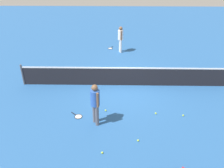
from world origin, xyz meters
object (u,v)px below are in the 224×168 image
(tennis_ball_near_player, at_px, (138,140))
(tennis_ball_by_net, at_px, (156,113))
(player_far_side, at_px, (121,37))
(player_near_side, at_px, (95,101))
(tennis_racket_near_player, at_px, (78,116))
(tennis_ball_baseline, at_px, (106,110))
(tennis_ball_midcourt, at_px, (102,153))
(tennis_ball_stray_left, at_px, (183,115))
(tennis_racket_far_player, at_px, (110,48))

(tennis_ball_near_player, relative_size, tennis_ball_by_net, 1.00)
(player_far_side, relative_size, tennis_ball_by_net, 25.76)
(tennis_ball_near_player, bearing_deg, player_far_side, 93.49)
(player_near_side, bearing_deg, tennis_racket_near_player, 152.62)
(tennis_ball_baseline, bearing_deg, tennis_ball_midcourt, -90.35)
(player_near_side, relative_size, tennis_ball_near_player, 25.76)
(player_far_side, distance_m, tennis_ball_stray_left, 7.43)
(tennis_ball_stray_left, bearing_deg, tennis_ball_midcourt, -146.92)
(tennis_ball_midcourt, height_order, tennis_ball_baseline, same)
(tennis_ball_near_player, bearing_deg, tennis_ball_by_net, 61.82)
(player_far_side, height_order, tennis_ball_midcourt, player_far_side)
(player_near_side, relative_size, tennis_ball_by_net, 25.76)
(tennis_racket_far_player, distance_m, tennis_ball_stray_left, 8.19)
(tennis_ball_midcourt, bearing_deg, tennis_racket_far_player, 89.79)
(player_near_side, height_order, tennis_ball_baseline, player_near_side)
(tennis_racket_far_player, relative_size, tennis_ball_baseline, 9.18)
(tennis_racket_far_player, distance_m, tennis_ball_midcourt, 9.62)
(tennis_ball_baseline, relative_size, tennis_ball_stray_left, 1.00)
(tennis_ball_by_net, height_order, tennis_ball_midcourt, same)
(player_near_side, height_order, player_far_side, same)
(player_far_side, relative_size, tennis_ball_near_player, 25.76)
(tennis_ball_by_net, bearing_deg, tennis_racket_far_player, 105.24)
(player_far_side, distance_m, tennis_ball_near_player, 8.48)
(tennis_ball_by_net, bearing_deg, tennis_ball_stray_left, -6.18)
(tennis_ball_baseline, height_order, tennis_ball_stray_left, same)
(player_near_side, xyz_separation_m, tennis_ball_midcourt, (0.32, -1.54, -0.98))
(tennis_ball_baseline, distance_m, tennis_ball_stray_left, 3.15)
(tennis_racket_near_player, xyz_separation_m, tennis_ball_by_net, (3.15, 0.23, 0.02))
(player_near_side, distance_m, tennis_ball_by_net, 2.65)
(player_near_side, relative_size, tennis_ball_stray_left, 25.76)
(tennis_racket_near_player, xyz_separation_m, tennis_ball_midcourt, (1.08, -1.94, 0.02))
(tennis_racket_near_player, height_order, tennis_racket_far_player, same)
(player_near_side, bearing_deg, player_far_side, 82.14)
(tennis_racket_far_player, xyz_separation_m, tennis_ball_midcourt, (-0.03, -9.62, 0.02))
(tennis_ball_near_player, xyz_separation_m, tennis_ball_by_net, (0.85, 1.58, 0.00))
(tennis_ball_near_player, height_order, tennis_ball_midcourt, same)
(tennis_ball_by_net, bearing_deg, tennis_ball_midcourt, -133.63)
(player_near_side, xyz_separation_m, tennis_racket_far_player, (0.36, 8.08, -1.00))
(tennis_racket_far_player, bearing_deg, tennis_racket_near_player, -98.29)
(tennis_racket_near_player, bearing_deg, player_near_side, -27.38)
(player_far_side, bearing_deg, tennis_ball_by_net, -78.74)
(player_near_side, relative_size, tennis_racket_far_player, 2.81)
(player_near_side, xyz_separation_m, tennis_ball_by_net, (2.39, 0.62, -0.98))
(player_far_side, xyz_separation_m, tennis_ball_by_net, (1.36, -6.83, -0.98))
(tennis_racket_far_player, bearing_deg, tennis_ball_by_net, -74.76)
(player_far_side, xyz_separation_m, tennis_ball_midcourt, (-0.71, -9.00, -0.98))
(tennis_ball_by_net, bearing_deg, tennis_ball_baseline, 175.55)
(tennis_racket_near_player, bearing_deg, tennis_ball_stray_left, 1.50)
(tennis_racket_far_player, relative_size, tennis_ball_midcourt, 9.18)
(player_near_side, bearing_deg, tennis_ball_near_player, -31.88)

